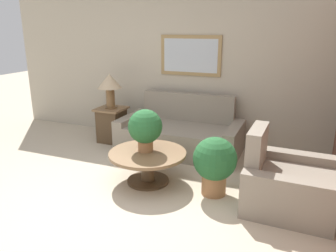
{
  "coord_description": "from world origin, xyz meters",
  "views": [
    {
      "loc": [
        1.94,
        -2.72,
        2.0
      ],
      "look_at": [
        0.19,
        1.59,
        0.58
      ],
      "focal_mm": 35.0,
      "sensor_mm": 36.0,
      "label": 1
    }
  ],
  "objects_px": {
    "armchair": "(286,184)",
    "table_lamp": "(110,84)",
    "potted_plant_floor": "(215,162)",
    "potted_plant_on_table": "(145,128)",
    "coffee_table": "(148,160)",
    "couch_main": "(181,134)",
    "side_table": "(112,124)"
  },
  "relations": [
    {
      "from": "armchair",
      "to": "table_lamp",
      "type": "height_order",
      "value": "table_lamp"
    },
    {
      "from": "potted_plant_floor",
      "to": "table_lamp",
      "type": "bearing_deg",
      "value": 150.92
    },
    {
      "from": "potted_plant_on_table",
      "to": "potted_plant_floor",
      "type": "height_order",
      "value": "potted_plant_on_table"
    },
    {
      "from": "armchair",
      "to": "table_lamp",
      "type": "xyz_separation_m",
      "value": [
        -3.03,
        1.19,
        0.77
      ]
    },
    {
      "from": "coffee_table",
      "to": "potted_plant_floor",
      "type": "relative_size",
      "value": 1.38
    },
    {
      "from": "couch_main",
      "to": "table_lamp",
      "type": "xyz_separation_m",
      "value": [
        -1.3,
        -0.04,
        0.76
      ]
    },
    {
      "from": "side_table",
      "to": "potted_plant_on_table",
      "type": "relative_size",
      "value": 1.1
    },
    {
      "from": "potted_plant_on_table",
      "to": "table_lamp",
      "type": "bearing_deg",
      "value": 136.38
    },
    {
      "from": "potted_plant_on_table",
      "to": "couch_main",
      "type": "bearing_deg",
      "value": 88.0
    },
    {
      "from": "table_lamp",
      "to": "couch_main",
      "type": "bearing_deg",
      "value": 1.67
    },
    {
      "from": "coffee_table",
      "to": "table_lamp",
      "type": "height_order",
      "value": "table_lamp"
    },
    {
      "from": "side_table",
      "to": "potted_plant_floor",
      "type": "bearing_deg",
      "value": -29.08
    },
    {
      "from": "table_lamp",
      "to": "potted_plant_floor",
      "type": "xyz_separation_m",
      "value": [
        2.2,
        -1.22,
        -0.62
      ]
    },
    {
      "from": "side_table",
      "to": "couch_main",
      "type": "bearing_deg",
      "value": 1.67
    },
    {
      "from": "table_lamp",
      "to": "potted_plant_on_table",
      "type": "height_order",
      "value": "table_lamp"
    },
    {
      "from": "coffee_table",
      "to": "potted_plant_floor",
      "type": "xyz_separation_m",
      "value": [
        0.9,
        0.01,
        0.11
      ]
    },
    {
      "from": "couch_main",
      "to": "armchair",
      "type": "bearing_deg",
      "value": -35.53
    },
    {
      "from": "side_table",
      "to": "potted_plant_on_table",
      "type": "height_order",
      "value": "potted_plant_on_table"
    },
    {
      "from": "potted_plant_on_table",
      "to": "side_table",
      "type": "bearing_deg",
      "value": 136.38
    },
    {
      "from": "coffee_table",
      "to": "armchair",
      "type": "bearing_deg",
      "value": 1.29
    },
    {
      "from": "side_table",
      "to": "table_lamp",
      "type": "relative_size",
      "value": 1.02
    },
    {
      "from": "side_table",
      "to": "coffee_table",
      "type": "bearing_deg",
      "value": -43.44
    },
    {
      "from": "couch_main",
      "to": "potted_plant_on_table",
      "type": "xyz_separation_m",
      "value": [
        -0.04,
        -1.24,
        0.46
      ]
    },
    {
      "from": "armchair",
      "to": "table_lamp",
      "type": "relative_size",
      "value": 1.67
    },
    {
      "from": "couch_main",
      "to": "side_table",
      "type": "relative_size",
      "value": 3.2
    },
    {
      "from": "couch_main",
      "to": "potted_plant_floor",
      "type": "bearing_deg",
      "value": -54.6
    },
    {
      "from": "potted_plant_on_table",
      "to": "armchair",
      "type": "bearing_deg",
      "value": 0.18
    },
    {
      "from": "potted_plant_on_table",
      "to": "potted_plant_floor",
      "type": "distance_m",
      "value": 0.99
    },
    {
      "from": "side_table",
      "to": "potted_plant_floor",
      "type": "height_order",
      "value": "potted_plant_floor"
    },
    {
      "from": "couch_main",
      "to": "coffee_table",
      "type": "relative_size",
      "value": 1.94
    },
    {
      "from": "side_table",
      "to": "table_lamp",
      "type": "bearing_deg",
      "value": 90.0
    },
    {
      "from": "couch_main",
      "to": "armchair",
      "type": "xyz_separation_m",
      "value": [
        1.73,
        -1.23,
        -0.0
      ]
    }
  ]
}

